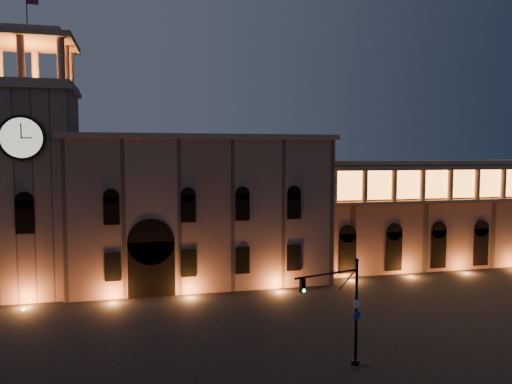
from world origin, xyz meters
TOP-DOWN VIEW (x-y plane):
  - ground at (0.00, 0.00)m, footprint 160.00×160.00m
  - government_building at (-2.08, 21.93)m, footprint 30.80×12.80m
  - clock_tower at (-20.50, 20.98)m, footprint 9.80×9.80m
  - colonnade_wing at (32.00, 23.92)m, footprint 40.60×11.50m
  - traffic_light at (5.02, -5.45)m, footprint 5.54×1.89m

SIDE VIEW (x-z plane):
  - ground at x=0.00m, z-range 0.00..0.00m
  - traffic_light at x=5.02m, z-range 0.20..8.06m
  - colonnade_wing at x=32.00m, z-range 0.08..14.58m
  - government_building at x=-2.08m, z-range -0.03..17.57m
  - clock_tower at x=-20.50m, z-range -3.70..28.70m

